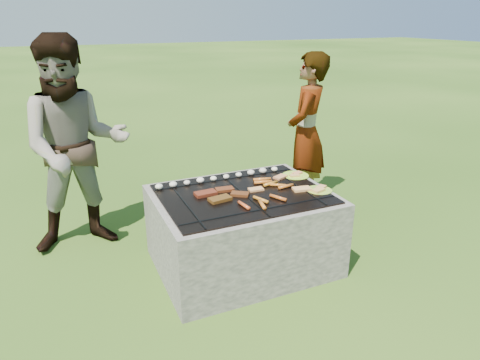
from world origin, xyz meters
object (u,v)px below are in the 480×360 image
at_px(fire_pit, 243,232).
at_px(plate_near, 319,190).
at_px(cook, 306,133).
at_px(bystander, 76,147).
at_px(plate_far, 295,176).

relative_size(fire_pit, plate_near, 5.44).
xyz_separation_m(cook, bystander, (-2.12, 0.06, 0.10)).
distance_m(plate_near, bystander, 1.95).
bearing_deg(bystander, cook, -0.03).
bearing_deg(fire_pit, cook, 36.85).
bearing_deg(plate_far, cook, 51.81).
relative_size(fire_pit, plate_far, 4.92).
distance_m(fire_pit, plate_far, 0.67).
xyz_separation_m(fire_pit, plate_far, (0.56, 0.17, 0.33)).
height_order(fire_pit, plate_far, plate_far).
bearing_deg(cook, fire_pit, -9.85).
relative_size(plate_far, plate_near, 1.10).
distance_m(fire_pit, plate_near, 0.67).
xyz_separation_m(plate_far, plate_near, (-0.00, -0.35, 0.00)).
bearing_deg(fire_pit, plate_near, -17.63).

